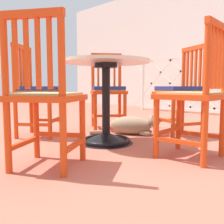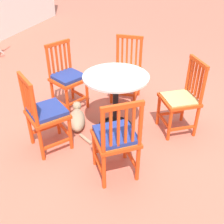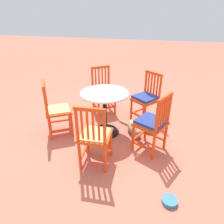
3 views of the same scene
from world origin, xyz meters
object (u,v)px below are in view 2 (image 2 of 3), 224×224
object	(u,v)px
orange_chair_tucked_in	(126,72)
tabby_cat	(77,118)
orange_chair_by_planter	(45,114)
orange_chair_facing_out	(181,99)
pet_water_bowl	(78,77)
cafe_table	(116,109)
orange_chair_at_corner	(116,138)
orange_chair_near_fence	(67,78)

from	to	relation	value
orange_chair_tucked_in	tabby_cat	distance (m)	1.01
orange_chair_by_planter	tabby_cat	size ratio (longest dim) A/B	1.49
orange_chair_facing_out	tabby_cat	xyz separation A→B (m)	(-0.30, 1.23, -0.34)
tabby_cat	pet_water_bowl	distance (m)	1.39
cafe_table	orange_chair_at_corner	size ratio (longest dim) A/B	0.83
tabby_cat	orange_chair_by_planter	bearing A→B (deg)	166.57
orange_chair_facing_out	orange_chair_by_planter	xyz separation A→B (m)	(-0.80, 1.35, 0.01)
orange_chair_tucked_in	orange_chair_by_planter	xyz separation A→B (m)	(-1.36, 0.52, 0.01)
orange_chair_at_corner	orange_chair_by_planter	xyz separation A→B (m)	(0.16, 0.85, 0.00)
orange_chair_at_corner	orange_chair_facing_out	size ratio (longest dim) A/B	1.00
orange_chair_at_corner	orange_chair_tucked_in	world-z (taller)	same
cafe_table	orange_chair_tucked_in	bearing A→B (deg)	6.51
orange_chair_tucked_in	orange_chair_near_fence	world-z (taller)	same
orange_chair_near_fence	orange_chair_by_planter	world-z (taller)	same
orange_chair_facing_out	pet_water_bowl	bearing A→B (deg)	62.00
orange_chair_tucked_in	orange_chair_at_corner	bearing A→B (deg)	-167.68
orange_chair_tucked_in	pet_water_bowl	world-z (taller)	orange_chair_tucked_in
orange_chair_facing_out	pet_water_bowl	world-z (taller)	orange_chair_facing_out
orange_chair_tucked_in	tabby_cat	size ratio (longest dim) A/B	1.49
orange_chair_near_fence	orange_chair_at_corner	bearing A→B (deg)	-135.29
orange_chair_near_fence	orange_chair_by_planter	bearing A→B (deg)	-168.94
cafe_table	orange_chair_at_corner	world-z (taller)	orange_chair_at_corner
orange_chair_by_planter	tabby_cat	world-z (taller)	orange_chair_by_planter
cafe_table	pet_water_bowl	bearing A→B (deg)	42.03
orange_chair_facing_out	cafe_table	bearing A→B (deg)	106.67
orange_chair_at_corner	orange_chair_tucked_in	xyz separation A→B (m)	(1.52, 0.33, -0.01)
orange_chair_at_corner	orange_chair_near_fence	world-z (taller)	same
orange_chair_near_fence	cafe_table	bearing A→B (deg)	-110.61
cafe_table	orange_chair_by_planter	bearing A→B (deg)	133.51
pet_water_bowl	tabby_cat	bearing A→B (deg)	-155.34
orange_chair_at_corner	orange_chair_by_planter	bearing A→B (deg)	79.25
orange_chair_tucked_in	orange_chair_facing_out	bearing A→B (deg)	-123.82
orange_chair_by_planter	pet_water_bowl	world-z (taller)	orange_chair_by_planter
orange_chair_by_planter	tabby_cat	bearing A→B (deg)	-13.43
cafe_table	orange_chair_tucked_in	xyz separation A→B (m)	(0.78, 0.09, 0.15)
orange_chair_facing_out	pet_water_bowl	xyz separation A→B (m)	(0.96, 1.81, -0.41)
orange_chair_facing_out	tabby_cat	bearing A→B (deg)	103.72
cafe_table	orange_chair_at_corner	bearing A→B (deg)	-161.81
orange_chair_facing_out	orange_chair_tucked_in	size ratio (longest dim) A/B	1.00
cafe_table	pet_water_bowl	xyz separation A→B (m)	(1.19, 1.07, -0.26)
orange_chair_facing_out	orange_chair_near_fence	distance (m)	1.52
tabby_cat	orange_chair_tucked_in	bearing A→B (deg)	-24.97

